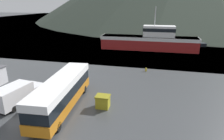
% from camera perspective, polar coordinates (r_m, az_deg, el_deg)
% --- Properties ---
extents(water_surface, '(240.00, 240.00, 0.00)m').
position_cam_1_polar(water_surface, '(153.84, 10.58, 14.33)').
color(water_surface, slate).
rests_on(water_surface, ground).
extents(tour_bus, '(3.49, 11.80, 3.36)m').
position_cam_1_polar(tour_bus, '(21.84, -14.02, -6.03)').
color(tour_bus, '#B26614').
rests_on(tour_bus, ground).
extents(delivery_van, '(2.90, 6.23, 2.32)m').
position_cam_1_polar(delivery_van, '(24.57, -25.44, -6.19)').
color(delivery_van, silver).
rests_on(delivery_van, ground).
extents(fishing_boat, '(22.86, 4.66, 10.04)m').
position_cam_1_polar(fishing_boat, '(49.17, 10.85, 8.33)').
color(fishing_boat, maroon).
rests_on(fishing_boat, water_surface).
extents(storage_bin, '(1.52, 1.23, 1.40)m').
position_cam_1_polar(storage_bin, '(21.77, -2.64, -8.96)').
color(storage_bin, olive).
rests_on(storage_bin, ground).
extents(small_boat, '(7.65, 3.71, 0.87)m').
position_cam_1_polar(small_boat, '(56.39, 21.62, 6.76)').
color(small_boat, black).
rests_on(small_boat, water_surface).
extents(mooring_bollard, '(0.30, 0.30, 0.66)m').
position_cam_1_polar(mooring_bollard, '(33.49, 9.71, 0.21)').
color(mooring_bollard, '#B29919').
rests_on(mooring_bollard, ground).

